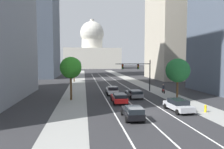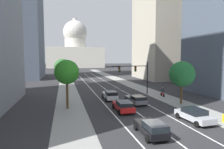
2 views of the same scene
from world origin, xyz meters
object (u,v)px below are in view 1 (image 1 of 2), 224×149
capitol_building (92,51)px  car_white (112,90)px  car_red (119,98)px  fire_hydrant (205,108)px  street_tree_near_left (74,65)px  car_black (133,112)px  car_silver (178,105)px  car_gray (134,93)px  cyclist (163,89)px  street_tree_far_right (178,71)px  street_tree_mid_left (71,68)px  traffic_signal_mast (139,70)px

capitol_building → car_white: capitol_building is taller
car_red → fire_hydrant: 11.34m
fire_hydrant → street_tree_near_left: bearing=114.4°
car_black → car_silver: bearing=-66.9°
car_gray → car_black: size_ratio=1.15×
cyclist → car_black: bearing=151.9°
capitol_building → street_tree_near_left: (-9.39, -97.56, -8.66)m
cyclist → car_gray: bearing=124.5°
car_black → street_tree_far_right: street_tree_far_right is taller
fire_hydrant → street_tree_far_right: street_tree_far_right is taller
capitol_building → car_gray: bearing=-89.3°
street_tree_far_right → street_tree_mid_left: (-16.86, 1.23, 0.48)m
car_gray → car_silver: car_silver is taller
capitol_building → car_gray: capitol_building is taller
car_gray → car_black: car_black is taller
capitol_building → car_silver: (4.67, -134.24, -12.56)m
capitol_building → car_black: bearing=-90.7°
cyclist → fire_hydrant: bearing=-178.5°
car_gray → car_white: car_white is taller
cyclist → traffic_signal_mast: bearing=56.7°
car_gray → street_tree_near_left: 29.78m
car_silver → street_tree_mid_left: 16.56m
street_tree_near_left → street_tree_far_right: bearing=-58.6°
car_black → car_gray: bearing=-13.5°
car_gray → car_red: size_ratio=1.06×
traffic_signal_mast → street_tree_mid_left: bearing=-150.8°
car_red → car_silver: bearing=-131.6°
street_tree_near_left → car_white: bearing=-71.7°
car_white → car_silver: 14.43m
traffic_signal_mast → street_tree_near_left: bearing=123.7°
car_silver → traffic_signal_mast: size_ratio=0.65×
car_black → street_tree_far_right: size_ratio=0.65×
car_white → street_tree_far_right: bearing=-116.2°
car_white → street_tree_far_right: 11.77m
car_white → street_tree_mid_left: bearing=121.6°
car_gray → cyclist: (6.63, 3.94, 0.13)m
capitol_building → cyclist: bearing=-86.1°
car_red → car_silver: (6.23, -5.71, 0.01)m
traffic_signal_mast → street_tree_far_right: size_ratio=1.09×
car_white → cyclist: (9.76, 0.21, 0.04)m
capitol_building → car_gray: (1.56, -124.97, -12.61)m
car_gray → street_tree_near_left: size_ratio=0.71×
cyclist → car_white: bearing=94.9°
car_red → street_tree_near_left: bearing=15.1°
car_gray → traffic_signal_mast: 8.22m
cyclist → car_red: bearing=131.3°
car_silver → street_tree_mid_left: (-13.24, 9.00, 4.23)m
traffic_signal_mast → street_tree_mid_left: 14.73m
car_gray → car_white: size_ratio=1.04×
car_white → car_silver: (6.23, -13.01, -0.04)m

